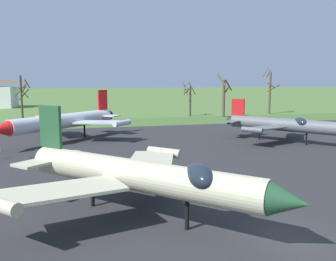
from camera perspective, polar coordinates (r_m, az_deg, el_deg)
The scene contains 10 objects.
ground_plane at distance 18.08m, azimuth 17.89°, elevation -16.33°, with size 600.00×600.00×0.00m, color #4C6B33.
asphalt_apron at distance 31.62m, azimuth 2.58°, elevation -5.34°, with size 83.73×51.99×0.05m, color #28282B.
grass_verge_strip at distance 62.49m, azimuth -6.07°, elevation 1.29°, with size 143.73×12.00×0.06m, color #3F602C.
jet_fighter_front_left at distance 44.06m, azimuth 17.96°, elevation 0.91°, with size 11.57×13.73×4.92m.
jet_fighter_front_right at distance 19.16m, azimuth -4.65°, elevation -6.94°, with size 13.90×14.08×5.76m.
jet_fighter_rear_center at distance 44.20m, azimuth -16.24°, elevation 1.46°, with size 15.05×15.06×5.96m.
bare_tree_left_of_center at distance 70.76m, azimuth -21.99°, elevation 5.06°, with size 2.77×2.80×8.02m.
bare_tree_center at distance 72.89m, azimuth 3.32°, elevation 5.26°, with size 2.52×2.88×6.85m.
bare_tree_right_of_center at distance 71.28m, azimuth 8.78°, elevation 5.39°, with size 2.98×2.69×8.28m.
bare_tree_far_right at distance 80.68m, azimuth 15.73°, elevation 6.03°, with size 3.67×3.12×10.04m.
Camera 1 is at (-9.08, -13.80, 7.34)m, focal length 38.74 mm.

